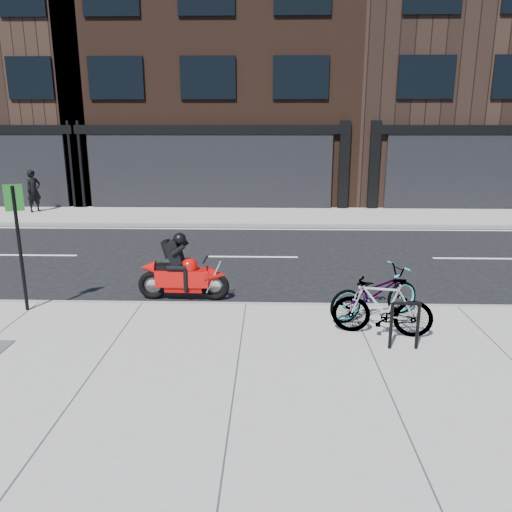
{
  "coord_description": "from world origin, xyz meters",
  "views": [
    {
      "loc": [
        0.45,
        -10.94,
        3.46
      ],
      "look_at": [
        0.17,
        -1.29,
        0.9
      ],
      "focal_mm": 35.0,
      "sensor_mm": 36.0,
      "label": 1
    }
  ],
  "objects_px": {
    "bicycle_front": "(374,293)",
    "bicycle_rear": "(382,307)",
    "bike_rack": "(405,321)",
    "sign_post": "(18,237)",
    "motorcycle": "(187,273)",
    "pedestrian": "(34,191)"
  },
  "relations": [
    {
      "from": "bike_rack",
      "to": "pedestrian",
      "type": "relative_size",
      "value": 0.47
    },
    {
      "from": "bicycle_front",
      "to": "bicycle_rear",
      "type": "distance_m",
      "value": 0.72
    },
    {
      "from": "motorcycle",
      "to": "pedestrian",
      "type": "distance_m",
      "value": 12.16
    },
    {
      "from": "motorcycle",
      "to": "sign_post",
      "type": "distance_m",
      "value": 3.14
    },
    {
      "from": "bicycle_rear",
      "to": "pedestrian",
      "type": "distance_m",
      "value": 15.92
    },
    {
      "from": "motorcycle",
      "to": "pedestrian",
      "type": "xyz_separation_m",
      "value": [
        -7.53,
        9.54,
        0.38
      ]
    },
    {
      "from": "bicycle_rear",
      "to": "bike_rack",
      "type": "bearing_deg",
      "value": 34.58
    },
    {
      "from": "bike_rack",
      "to": "bicycle_front",
      "type": "bearing_deg",
      "value": 99.53
    },
    {
      "from": "bicycle_front",
      "to": "sign_post",
      "type": "bearing_deg",
      "value": 64.65
    },
    {
      "from": "bicycle_rear",
      "to": "motorcycle",
      "type": "distance_m",
      "value": 4.0
    },
    {
      "from": "bicycle_front",
      "to": "pedestrian",
      "type": "xyz_separation_m",
      "value": [
        -11.04,
        10.76,
        0.35
      ]
    },
    {
      "from": "bicycle_rear",
      "to": "sign_post",
      "type": "height_order",
      "value": "sign_post"
    },
    {
      "from": "bicycle_front",
      "to": "bicycle_rear",
      "type": "height_order",
      "value": "bicycle_rear"
    },
    {
      "from": "bicycle_front",
      "to": "sign_post",
      "type": "distance_m",
      "value": 6.39
    },
    {
      "from": "bike_rack",
      "to": "motorcycle",
      "type": "xyz_separation_m",
      "value": [
        -3.71,
        2.47,
        -0.01
      ]
    },
    {
      "from": "motorcycle",
      "to": "sign_post",
      "type": "xyz_separation_m",
      "value": [
        -2.82,
        -1.03,
        0.95
      ]
    },
    {
      "from": "bicycle_front",
      "to": "bicycle_rear",
      "type": "relative_size",
      "value": 1.11
    },
    {
      "from": "bike_rack",
      "to": "bicycle_front",
      "type": "xyz_separation_m",
      "value": [
        -0.21,
        1.25,
        0.02
      ]
    },
    {
      "from": "bike_rack",
      "to": "bicycle_front",
      "type": "distance_m",
      "value": 1.27
    },
    {
      "from": "bicycle_front",
      "to": "pedestrian",
      "type": "relative_size",
      "value": 1.09
    },
    {
      "from": "bike_rack",
      "to": "sign_post",
      "type": "height_order",
      "value": "sign_post"
    },
    {
      "from": "bicycle_front",
      "to": "bike_rack",
      "type": "bearing_deg",
      "value": 165.99
    }
  ]
}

